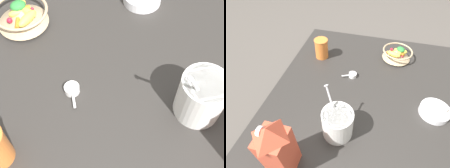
% 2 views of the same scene
% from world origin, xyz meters
% --- Properties ---
extents(ground_plane, '(6.00, 6.00, 0.00)m').
position_xyz_m(ground_plane, '(0.00, 0.00, 0.00)').
color(ground_plane, '#4C4742').
extents(countertop, '(1.12, 1.12, 0.03)m').
position_xyz_m(countertop, '(0.00, 0.00, 0.02)').
color(countertop, '#2D2B28').
rests_on(countertop, ground_plane).
extents(fruit_bowl, '(0.18, 0.18, 0.08)m').
position_xyz_m(fruit_bowl, '(-0.33, 0.07, 0.07)').
color(fruit_bowl, tan).
rests_on(fruit_bowl, countertop).
extents(yogurt_tub, '(0.13, 0.14, 0.23)m').
position_xyz_m(yogurt_tub, '(0.26, -0.16, 0.11)').
color(yogurt_tub, white).
rests_on(yogurt_tub, countertop).
extents(measuring_scoop, '(0.05, 0.08, 0.02)m').
position_xyz_m(measuring_scoop, '(-0.10, -0.16, 0.04)').
color(measuring_scoop, white).
rests_on(measuring_scoop, countertop).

